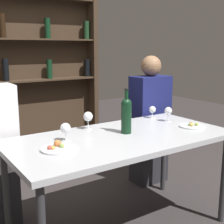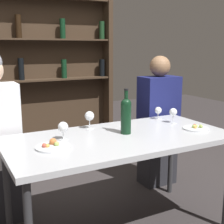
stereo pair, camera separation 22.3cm
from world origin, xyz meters
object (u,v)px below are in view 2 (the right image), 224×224
food_plate_0 (53,146)px  wine_bottle (126,114)px  seated_person_right (158,125)px  wine_glass_0 (89,116)px  wine_glass_1 (158,111)px  food_plate_1 (196,128)px  wine_glass_2 (173,113)px  wine_glass_3 (63,127)px

food_plate_0 → wine_bottle: bearing=7.0°
wine_bottle → seated_person_right: 0.90m
wine_bottle → wine_glass_0: (-0.17, 0.25, -0.05)m
wine_glass_1 → food_plate_1: 0.42m
food_plate_0 → food_plate_1: 1.09m
wine_bottle → food_plate_1: size_ratio=1.67×
wine_glass_1 → wine_glass_2: (0.03, -0.17, 0.01)m
food_plate_0 → wine_glass_0: bearing=39.1°
wine_glass_3 → wine_glass_0: bearing=33.3°
wine_glass_3 → food_plate_0: wine_glass_3 is taller
wine_bottle → seated_person_right: bearing=37.9°
wine_glass_0 → food_plate_1: (0.70, -0.39, -0.09)m
wine_glass_3 → food_plate_0: (-0.12, -0.14, -0.07)m
food_plate_1 → wine_glass_1: bearing=97.1°
seated_person_right → wine_glass_2: bearing=-112.0°
wine_glass_2 → wine_glass_3: same height
food_plate_1 → wine_glass_2: bearing=95.9°
wine_bottle → wine_glass_0: bearing=125.3°
wine_glass_2 → food_plate_1: (0.03, -0.24, -0.08)m
wine_glass_2 → seated_person_right: size_ratio=0.10×
food_plate_1 → wine_bottle: bearing=164.4°
food_plate_1 → wine_glass_3: bearing=167.6°
wine_glass_1 → seated_person_right: seated_person_right is taller
wine_bottle → wine_glass_1: (0.48, 0.26, -0.07)m
seated_person_right → food_plate_1: bearing=-102.5°
wine_bottle → food_plate_0: bearing=-173.0°
wine_bottle → food_plate_1: 0.56m
wine_glass_2 → food_plate_1: bearing=-84.1°
wine_glass_1 → food_plate_0: 1.09m
food_plate_1 → seated_person_right: size_ratio=0.15×
wine_glass_1 → wine_glass_3: wine_glass_3 is taller
wine_glass_1 → wine_glass_2: bearing=-81.1°
wine_bottle → wine_glass_0: wine_bottle is taller
wine_glass_2 → seated_person_right: bearing=68.0°
food_plate_0 → seated_person_right: 1.38m
wine_glass_2 → food_plate_0: 1.08m
food_plate_0 → wine_glass_3: bearing=49.7°
wine_glass_2 → wine_glass_1: bearing=98.9°
wine_glass_1 → seated_person_right: bearing=52.7°
wine_glass_3 → food_plate_0: bearing=-130.3°
wine_glass_0 → wine_glass_2: (0.68, -0.15, -0.01)m
food_plate_0 → food_plate_1: bearing=-4.1°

